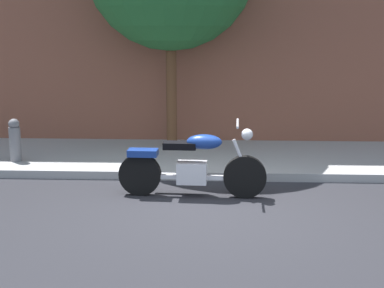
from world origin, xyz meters
The scene contains 4 objects.
ground_plane centered at (0.00, 0.00, 0.00)m, with size 60.00×60.00×0.00m, color #28282D.
sidewalk centered at (0.00, 2.77, 0.07)m, with size 24.91×2.71×0.14m, color #A3A3A3.
motorcycle centered at (-0.25, 0.58, 0.46)m, with size 2.20×0.70×1.13m.
fire_hydrant centered at (-3.46, 2.08, 0.46)m, with size 0.20×0.20×0.91m.
Camera 1 is at (0.11, -7.19, 2.43)m, focal length 50.78 mm.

